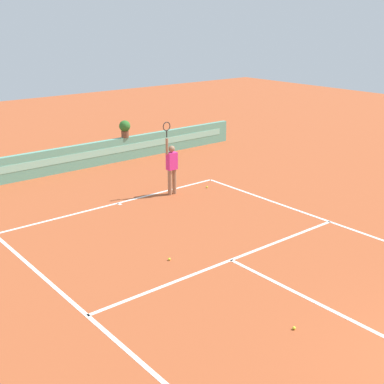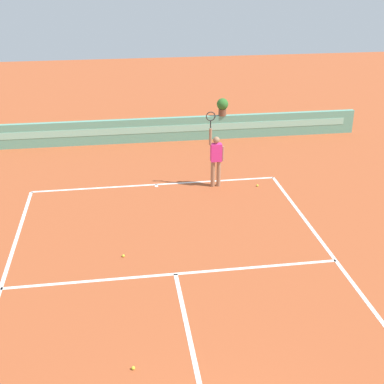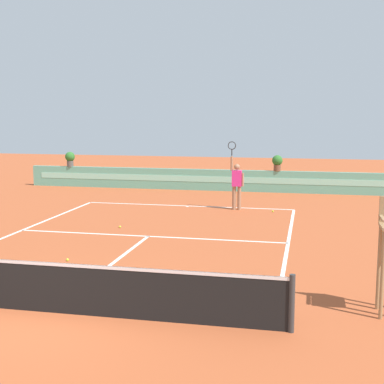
{
  "view_description": "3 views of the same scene",
  "coord_description": "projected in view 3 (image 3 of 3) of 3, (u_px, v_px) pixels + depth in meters",
  "views": [
    {
      "loc": [
        -8.37,
        -2.25,
        5.92
      ],
      "look_at": [
        0.79,
        8.94,
        1.0
      ],
      "focal_mm": 48.59,
      "sensor_mm": 36.0,
      "label": 1
    },
    {
      "loc": [
        -1.19,
        -4.16,
        7.05
      ],
      "look_at": [
        0.79,
        8.94,
        1.0
      ],
      "focal_mm": 48.37,
      "sensor_mm": 36.0,
      "label": 2
    },
    {
      "loc": [
        4.62,
        -8.89,
        3.64
      ],
      "look_at": [
        0.79,
        8.94,
        1.0
      ],
      "focal_mm": 51.21,
      "sensor_mm": 36.0,
      "label": 3
    }
  ],
  "objects": [
    {
      "name": "tennis_player",
      "position": [
        237.0,
        182.0,
        20.64
      ],
      "size": [
        0.62,
        0.23,
        2.58
      ],
      "color": "#9E7051",
      "rests_on": "ground"
    },
    {
      "name": "net",
      "position": [
        47.0,
        285.0,
        10.01
      ],
      "size": [
        8.92,
        0.1,
        1.0
      ],
      "color": "#333333",
      "rests_on": "ground"
    },
    {
      "name": "back_wall_barrier",
      "position": [
        209.0,
        180.0,
        25.87
      ],
      "size": [
        18.0,
        0.21,
        1.0
      ],
      "color": "#60A88E",
      "rests_on": "ground"
    },
    {
      "name": "court_lines",
      "position": [
        151.0,
        234.0,
        16.58
      ],
      "size": [
        8.32,
        11.94,
        0.01
      ],
      "color": "white",
      "rests_on": "ground"
    },
    {
      "name": "potted_plant_right",
      "position": [
        277.0,
        162.0,
        25.08
      ],
      "size": [
        0.48,
        0.48,
        0.72
      ],
      "color": "brown",
      "rests_on": "back_wall_barrier"
    },
    {
      "name": "potted_plant_far_left",
      "position": [
        70.0,
        158.0,
        27.2
      ],
      "size": [
        0.48,
        0.48,
        0.72
      ],
      "color": "#514C47",
      "rests_on": "back_wall_barrier"
    },
    {
      "name": "ground_plane",
      "position": [
        144.0,
        239.0,
        15.89
      ],
      "size": [
        60.0,
        60.0,
        0.0
      ],
      "primitive_type": "plane",
      "color": "#A84C28"
    },
    {
      "name": "tennis_ball_by_sideline",
      "position": [
        120.0,
        227.0,
        17.48
      ],
      "size": [
        0.07,
        0.07,
        0.07
      ],
      "primitive_type": "sphere",
      "color": "#CCE033",
      "rests_on": "ground"
    },
    {
      "name": "tennis_ball_near_baseline",
      "position": [
        273.0,
        211.0,
        20.24
      ],
      "size": [
        0.07,
        0.07,
        0.07
      ],
      "primitive_type": "sphere",
      "color": "#CCE033",
      "rests_on": "ground"
    },
    {
      "name": "tennis_ball_mid_court",
      "position": [
        67.0,
        260.0,
        13.56
      ],
      "size": [
        0.07,
        0.07,
        0.07
      ],
      "primitive_type": "sphere",
      "color": "#CCE033",
      "rests_on": "ground"
    }
  ]
}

